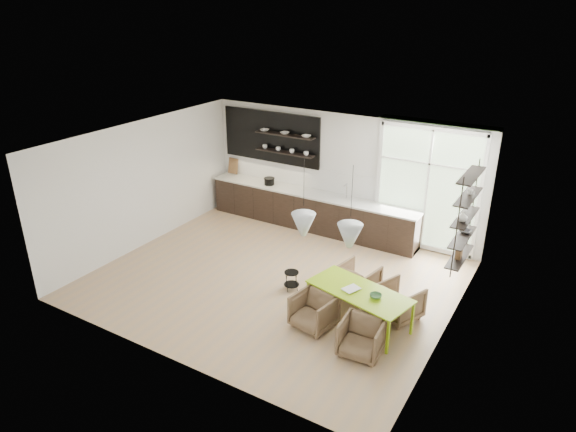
% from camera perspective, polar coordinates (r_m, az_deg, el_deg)
% --- Properties ---
extents(room, '(7.02, 6.01, 2.91)m').
position_cam_1_polar(room, '(10.65, 4.20, 1.55)').
color(room, tan).
rests_on(room, ground).
extents(kitchen_run, '(5.54, 0.69, 2.75)m').
position_cam_1_polar(kitchen_run, '(12.83, 2.26, 1.29)').
color(kitchen_run, black).
rests_on(kitchen_run, ground).
extents(right_shelving, '(0.26, 1.22, 1.90)m').
position_cam_1_polar(right_shelving, '(9.83, 19.02, -0.43)').
color(right_shelving, black).
rests_on(right_shelving, ground).
extents(dining_table, '(1.96, 1.21, 0.66)m').
position_cam_1_polar(dining_table, '(9.14, 7.92, -8.45)').
color(dining_table, '#93C612').
rests_on(dining_table, ground).
extents(armchair_back_left, '(0.82, 0.84, 0.66)m').
position_cam_1_polar(armchair_back_left, '(10.07, 7.75, -7.14)').
color(armchair_back_left, brown).
rests_on(armchair_back_left, ground).
extents(armchair_back_right, '(0.92, 0.93, 0.65)m').
position_cam_1_polar(armchair_back_right, '(9.57, 12.23, -9.28)').
color(armchair_back_right, brown).
rests_on(armchair_back_right, ground).
extents(armchair_front_left, '(0.78, 0.80, 0.63)m').
position_cam_1_polar(armchair_front_left, '(9.13, 2.89, -10.50)').
color(armchair_front_left, brown).
rests_on(armchair_front_left, ground).
extents(armchair_front_right, '(0.72, 0.74, 0.62)m').
position_cam_1_polar(armchair_front_right, '(8.59, 8.16, -13.20)').
color(armchair_front_right, brown).
rests_on(armchair_front_right, ground).
extents(wire_stool, '(0.31, 0.31, 0.39)m').
position_cam_1_polar(wire_stool, '(10.22, 0.39, -6.92)').
color(wire_stool, black).
rests_on(wire_stool, ground).
extents(table_book, '(0.32, 0.36, 0.03)m').
position_cam_1_polar(table_book, '(9.18, 6.58, -7.76)').
color(table_book, white).
rests_on(table_book, dining_table).
extents(table_bowl, '(0.23, 0.23, 0.06)m').
position_cam_1_polar(table_bowl, '(8.94, 9.72, -8.76)').
color(table_bowl, '#437145').
rests_on(table_bowl, dining_table).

